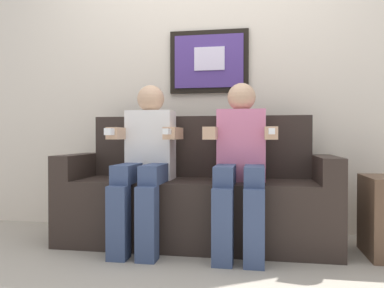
% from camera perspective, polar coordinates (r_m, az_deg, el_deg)
% --- Properties ---
extents(ground_plane, '(5.57, 5.57, 0.00)m').
position_cam_1_polar(ground_plane, '(2.48, -0.62, -16.43)').
color(ground_plane, '#9E9384').
extents(back_wall_assembly, '(4.28, 0.10, 2.60)m').
position_cam_1_polar(back_wall_assembly, '(3.17, 1.95, 11.12)').
color(back_wall_assembly, beige).
rests_on(back_wall_assembly, ground_plane).
extents(couch, '(1.88, 0.58, 0.90)m').
position_cam_1_polar(couch, '(2.72, 0.64, -8.12)').
color(couch, '#2D231E').
rests_on(couch, ground_plane).
extents(person_on_left, '(0.46, 0.56, 1.11)m').
position_cam_1_polar(person_on_left, '(2.60, -6.88, -2.05)').
color(person_on_left, white).
rests_on(person_on_left, ground_plane).
extents(person_on_right, '(0.46, 0.56, 1.11)m').
position_cam_1_polar(person_on_right, '(2.50, 7.25, -2.19)').
color(person_on_right, pink).
rests_on(person_on_right, ground_plane).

